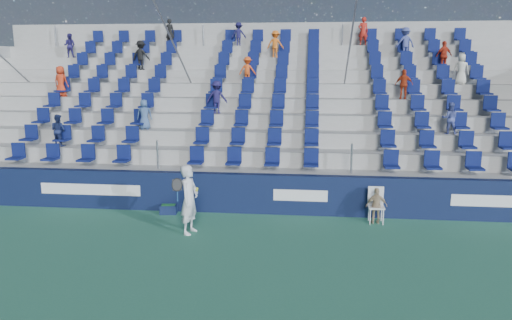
{
  "coord_description": "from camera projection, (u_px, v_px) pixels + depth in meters",
  "views": [
    {
      "loc": [
        1.79,
        -11.34,
        4.46
      ],
      "look_at": [
        0.2,
        2.8,
        1.7
      ],
      "focal_mm": 35.0,
      "sensor_mm": 36.0,
      "label": 1
    }
  ],
  "objects": [
    {
      "name": "ground",
      "position": [
        235.0,
        250.0,
        12.1
      ],
      "size": [
        70.0,
        70.0,
        0.0
      ],
      "primitive_type": "plane",
      "color": "#327559",
      "rests_on": "ground"
    },
    {
      "name": "grandstand",
      "position": [
        266.0,
        123.0,
        19.74
      ],
      "size": [
        24.0,
        8.17,
        6.63
      ],
      "color": "#A8A8A3",
      "rests_on": "ground"
    },
    {
      "name": "tennis_player",
      "position": [
        189.0,
        199.0,
        13.17
      ],
      "size": [
        0.69,
        0.75,
        1.85
      ],
      "color": "silver",
      "rests_on": "ground"
    },
    {
      "name": "sponsor_wall",
      "position": [
        251.0,
        193.0,
        15.06
      ],
      "size": [
        24.0,
        0.32,
        1.2
      ],
      "color": "#10193C",
      "rests_on": "ground"
    },
    {
      "name": "line_judge_chair",
      "position": [
        376.0,
        202.0,
        14.18
      ],
      "size": [
        0.44,
        0.46,
        1.02
      ],
      "color": "white",
      "rests_on": "ground"
    },
    {
      "name": "line_judge",
      "position": [
        376.0,
        206.0,
        14.04
      ],
      "size": [
        0.63,
        0.31,
        1.03
      ],
      "primitive_type": "imported",
      "rotation": [
        0.0,
        0.0,
        3.24
      ],
      "color": "tan",
      "rests_on": "ground"
    },
    {
      "name": "ball_bin",
      "position": [
        169.0,
        209.0,
        15.03
      ],
      "size": [
        0.53,
        0.38,
        0.28
      ],
      "color": "#111B3E",
      "rests_on": "ground"
    }
  ]
}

